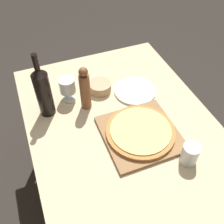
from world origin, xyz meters
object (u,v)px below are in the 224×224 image
at_px(wine_glass, 67,86).
at_px(pepper_mill, 85,89).
at_px(small_bowl, 100,87).
at_px(wine_bottle, 43,91).
at_px(pizza, 140,131).

bearing_deg(wine_glass, pepper_mill, -51.56).
bearing_deg(small_bowl, wine_bottle, -169.07).
bearing_deg(small_bowl, pizza, -78.92).
distance_m(pepper_mill, wine_glass, 0.12).
height_order(pizza, wine_glass, wine_glass).
xyz_separation_m(pizza, wine_glass, (-0.27, 0.39, 0.07)).
relative_size(pepper_mill, small_bowl, 2.03).
relative_size(wine_bottle, small_bowl, 2.87).
bearing_deg(small_bowl, pepper_mill, -140.06).
xyz_separation_m(wine_bottle, small_bowl, (0.32, 0.06, -0.13)).
relative_size(wine_glass, small_bowl, 1.08).
relative_size(wine_bottle, wine_glass, 2.66).
height_order(pizza, wine_bottle, wine_bottle).
distance_m(pizza, wine_glass, 0.48).
distance_m(pizza, pepper_mill, 0.36).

